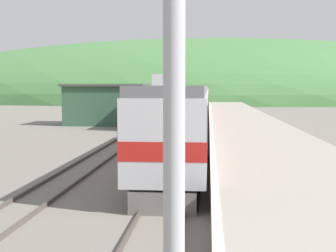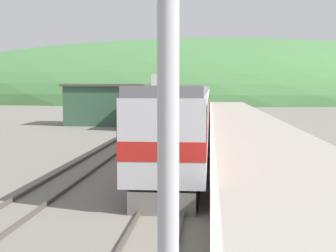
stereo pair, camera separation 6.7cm
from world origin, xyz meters
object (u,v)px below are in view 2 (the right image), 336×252
object	(u,v)px
carriage_second	(195,105)
siding_train	(160,105)
carriage_third	(200,99)
express_train_lead_car	(181,121)

from	to	relation	value
carriage_second	siding_train	size ratio (longest dim) A/B	0.68
carriage_third	express_train_lead_car	bearing A→B (deg)	-90.00
express_train_lead_car	siding_train	bearing A→B (deg)	98.05
express_train_lead_car	siding_train	world-z (taller)	express_train_lead_car
express_train_lead_car	carriage_second	size ratio (longest dim) A/B	0.95
carriage_third	siding_train	world-z (taller)	carriage_third
carriage_third	siding_train	xyz separation A→B (m)	(-4.86, -12.33, -0.45)
express_train_lead_car	carriage_second	world-z (taller)	express_train_lead_car
carriage_second	carriage_third	size ratio (longest dim) A/B	1.00
carriage_third	siding_train	distance (m)	13.27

